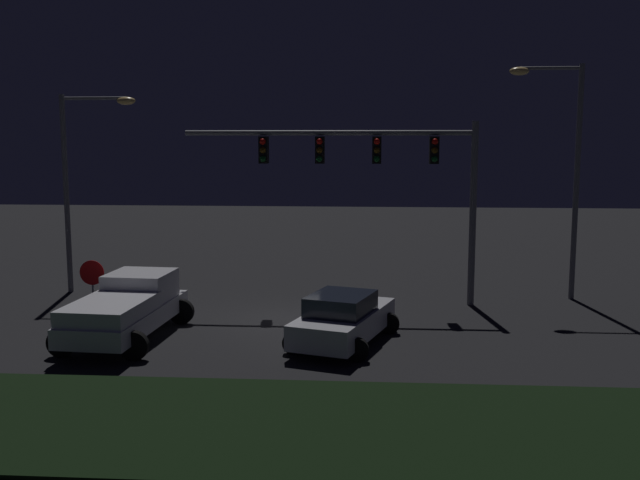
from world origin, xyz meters
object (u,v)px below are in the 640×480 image
object	(u,v)px
street_lamp_left	(81,167)
stop_sign	(92,282)
pickup_truck	(128,305)
traffic_signal_gantry	(378,164)
street_lamp_right	(564,154)
car_sedan	(343,319)

from	to	relation	value
street_lamp_left	stop_sign	world-z (taller)	street_lamp_left
pickup_truck	traffic_signal_gantry	xyz separation A→B (m)	(7.40, 5.05, 4.03)
street_lamp_left	stop_sign	bearing A→B (deg)	-66.19
street_lamp_left	street_lamp_right	xyz separation A→B (m)	(17.92, 0.05, 0.52)
traffic_signal_gantry	street_lamp_left	bearing A→B (deg)	173.77
car_sedan	street_lamp_left	distance (m)	12.77
car_sedan	street_lamp_right	size ratio (longest dim) A/B	0.55
pickup_truck	car_sedan	bearing A→B (deg)	-87.92
street_lamp_left	traffic_signal_gantry	bearing A→B (deg)	-6.23
stop_sign	street_lamp_left	bearing A→B (deg)	113.81
traffic_signal_gantry	street_lamp_left	distance (m)	11.27
car_sedan	traffic_signal_gantry	size ratio (longest dim) A/B	0.46
pickup_truck	street_lamp_right	distance (m)	16.08
street_lamp_right	pickup_truck	bearing A→B (deg)	-155.87
car_sedan	traffic_signal_gantry	distance (m)	6.87
traffic_signal_gantry	street_lamp_right	distance (m)	6.85
pickup_truck	traffic_signal_gantry	distance (m)	9.83
pickup_truck	stop_sign	size ratio (longest dim) A/B	2.48
car_sedan	traffic_signal_gantry	bearing A→B (deg)	7.12
traffic_signal_gantry	car_sedan	bearing A→B (deg)	-100.72
car_sedan	street_lamp_left	size ratio (longest dim) A/B	0.63
traffic_signal_gantry	stop_sign	xyz separation A→B (m)	(-8.69, -4.47, -3.47)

